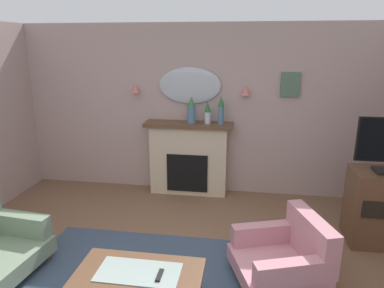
{
  "coord_description": "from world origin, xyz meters",
  "views": [
    {
      "loc": [
        0.66,
        -2.47,
        2.34
      ],
      "look_at": [
        0.0,
        1.75,
        1.12
      ],
      "focal_mm": 33.1,
      "sensor_mm": 36.0,
      "label": 1
    }
  ],
  "objects_px": {
    "wall_sconce_right": "(246,90)",
    "tv_remote": "(160,275)",
    "framed_picture": "(290,85)",
    "armchair_in_corner": "(286,256)",
    "coffee_table": "(139,278)",
    "wall_mirror": "(190,86)",
    "mantel_vase_right": "(191,111)",
    "mantel_vase_left": "(208,112)",
    "wall_sconce_left": "(136,88)",
    "mantel_vase_centre": "(221,109)",
    "tv_cabinet": "(384,207)",
    "fireplace": "(188,159)"
  },
  "relations": [
    {
      "from": "wall_sconce_right",
      "to": "tv_remote",
      "type": "distance_m",
      "value": 3.16
    },
    {
      "from": "framed_picture",
      "to": "tv_remote",
      "type": "height_order",
      "value": "framed_picture"
    },
    {
      "from": "armchair_in_corner",
      "to": "coffee_table",
      "type": "bearing_deg",
      "value": -153.27
    },
    {
      "from": "wall_mirror",
      "to": "tv_remote",
      "type": "bearing_deg",
      "value": -85.89
    },
    {
      "from": "coffee_table",
      "to": "mantel_vase_right",
      "type": "bearing_deg",
      "value": 89.27
    },
    {
      "from": "mantel_vase_left",
      "to": "wall_mirror",
      "type": "height_order",
      "value": "wall_mirror"
    },
    {
      "from": "coffee_table",
      "to": "wall_sconce_left",
      "type": "bearing_deg",
      "value": 107.04
    },
    {
      "from": "mantel_vase_centre",
      "to": "coffee_table",
      "type": "height_order",
      "value": "mantel_vase_centre"
    },
    {
      "from": "wall_sconce_right",
      "to": "framed_picture",
      "type": "xyz_separation_m",
      "value": [
        0.65,
        0.06,
        0.09
      ]
    },
    {
      "from": "mantel_vase_left",
      "to": "wall_sconce_left",
      "type": "distance_m",
      "value": 1.2
    },
    {
      "from": "mantel_vase_centre",
      "to": "framed_picture",
      "type": "relative_size",
      "value": 1.2
    },
    {
      "from": "framed_picture",
      "to": "coffee_table",
      "type": "height_order",
      "value": "framed_picture"
    },
    {
      "from": "mantel_vase_centre",
      "to": "armchair_in_corner",
      "type": "relative_size",
      "value": 0.42
    },
    {
      "from": "mantel_vase_centre",
      "to": "coffee_table",
      "type": "distance_m",
      "value": 2.93
    },
    {
      "from": "coffee_table",
      "to": "tv_cabinet",
      "type": "relative_size",
      "value": 1.22
    },
    {
      "from": "mantel_vase_centre",
      "to": "wall_sconce_left",
      "type": "bearing_deg",
      "value": 174.92
    },
    {
      "from": "tv_remote",
      "to": "mantel_vase_centre",
      "type": "bearing_deg",
      "value": 83.91
    },
    {
      "from": "mantel_vase_left",
      "to": "wall_sconce_right",
      "type": "height_order",
      "value": "wall_sconce_right"
    },
    {
      "from": "fireplace",
      "to": "wall_sconce_left",
      "type": "bearing_deg",
      "value": 173.84
    },
    {
      "from": "mantel_vase_left",
      "to": "framed_picture",
      "type": "xyz_separation_m",
      "value": [
        1.2,
        0.18,
        0.41
      ]
    },
    {
      "from": "wall_sconce_right",
      "to": "coffee_table",
      "type": "relative_size",
      "value": 0.13
    },
    {
      "from": "wall_mirror",
      "to": "mantel_vase_centre",
      "type": "bearing_deg",
      "value": -18.78
    },
    {
      "from": "wall_sconce_left",
      "to": "framed_picture",
      "type": "height_order",
      "value": "framed_picture"
    },
    {
      "from": "mantel_vase_right",
      "to": "armchair_in_corner",
      "type": "height_order",
      "value": "mantel_vase_right"
    },
    {
      "from": "mantel_vase_left",
      "to": "tv_cabinet",
      "type": "relative_size",
      "value": 0.38
    },
    {
      "from": "framed_picture",
      "to": "tv_remote",
      "type": "distance_m",
      "value": 3.44
    },
    {
      "from": "tv_cabinet",
      "to": "framed_picture",
      "type": "bearing_deg",
      "value": 130.21
    },
    {
      "from": "wall_mirror",
      "to": "wall_sconce_right",
      "type": "bearing_deg",
      "value": -3.37
    },
    {
      "from": "mantel_vase_right",
      "to": "mantel_vase_centre",
      "type": "distance_m",
      "value": 0.45
    },
    {
      "from": "fireplace",
      "to": "mantel_vase_right",
      "type": "xyz_separation_m",
      "value": [
        0.05,
        -0.03,
        0.77
      ]
    },
    {
      "from": "wall_mirror",
      "to": "tv_cabinet",
      "type": "bearing_deg",
      "value": -25.8
    },
    {
      "from": "fireplace",
      "to": "mantel_vase_left",
      "type": "height_order",
      "value": "mantel_vase_left"
    },
    {
      "from": "mantel_vase_right",
      "to": "tv_cabinet",
      "type": "bearing_deg",
      "value": -23.03
    },
    {
      "from": "wall_sconce_right",
      "to": "mantel_vase_centre",
      "type": "bearing_deg",
      "value": -161.08
    },
    {
      "from": "wall_sconce_left",
      "to": "wall_sconce_right",
      "type": "distance_m",
      "value": 1.7
    },
    {
      "from": "mantel_vase_right",
      "to": "wall_sconce_left",
      "type": "height_order",
      "value": "wall_sconce_left"
    },
    {
      "from": "coffee_table",
      "to": "tv_remote",
      "type": "distance_m",
      "value": 0.21
    },
    {
      "from": "tv_cabinet",
      "to": "mantel_vase_centre",
      "type": "bearing_deg",
      "value": 152.6
    },
    {
      "from": "framed_picture",
      "to": "coffee_table",
      "type": "distance_m",
      "value": 3.52
    },
    {
      "from": "fireplace",
      "to": "armchair_in_corner",
      "type": "bearing_deg",
      "value": -57.42
    },
    {
      "from": "wall_mirror",
      "to": "framed_picture",
      "type": "xyz_separation_m",
      "value": [
        1.5,
        0.01,
        0.04
      ]
    },
    {
      "from": "armchair_in_corner",
      "to": "tv_cabinet",
      "type": "height_order",
      "value": "tv_cabinet"
    },
    {
      "from": "framed_picture",
      "to": "wall_mirror",
      "type": "bearing_deg",
      "value": -179.62
    },
    {
      "from": "fireplace",
      "to": "tv_cabinet",
      "type": "distance_m",
      "value": 2.78
    },
    {
      "from": "mantel_vase_left",
      "to": "wall_mirror",
      "type": "bearing_deg",
      "value": 150.46
    },
    {
      "from": "wall_sconce_right",
      "to": "armchair_in_corner",
      "type": "relative_size",
      "value": 0.14
    },
    {
      "from": "armchair_in_corner",
      "to": "wall_mirror",
      "type": "bearing_deg",
      "value": 120.88
    },
    {
      "from": "wall_sconce_left",
      "to": "tv_remote",
      "type": "height_order",
      "value": "wall_sconce_left"
    },
    {
      "from": "coffee_table",
      "to": "mantel_vase_left",
      "type": "bearing_deg",
      "value": 84.0
    },
    {
      "from": "wall_sconce_left",
      "to": "tv_cabinet",
      "type": "distance_m",
      "value": 3.8
    }
  ]
}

